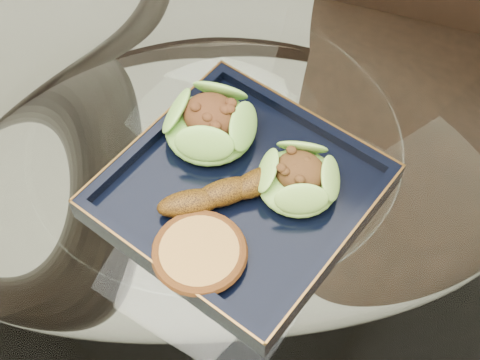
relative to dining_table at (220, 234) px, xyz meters
The scene contains 7 objects.
dining_table is the anchor object (origin of this frame).
dining_chair 0.37m from the dining_table, 74.30° to the left, with size 0.49×0.49×0.92m.
navy_plate 0.18m from the dining_table, 26.64° to the right, with size 0.27×0.27×0.02m, color black.
lettuce_wrap_left 0.21m from the dining_table, 134.59° to the left, with size 0.11×0.11×0.04m, color #589B2D.
lettuce_wrap_right 0.23m from the dining_table, ahead, with size 0.09×0.09×0.03m, color #4F8E29.
roasted_plantain 0.21m from the dining_table, 46.59° to the right, with size 0.15×0.03×0.03m, color #5D3809.
crumb_patty 0.23m from the dining_table, 63.56° to the right, with size 0.09×0.09×0.02m, color #B07E3A.
Camera 1 is at (0.27, -0.38, 1.42)m, focal length 50.00 mm.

